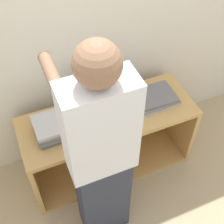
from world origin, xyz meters
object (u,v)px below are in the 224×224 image
laptop_open (106,106)px  person (101,159)px  laptop_stack_left (59,125)px  laptop_stack_right (153,99)px

laptop_open → person: bearing=-114.4°
laptop_open → laptop_stack_left: 0.39m
laptop_open → laptop_stack_left: size_ratio=0.96×
laptop_stack_left → laptop_stack_right: bearing=-0.0°
laptop_stack_left → laptop_stack_right: 0.77m
laptop_stack_left → person: bearing=-73.7°
laptop_open → person: size_ratio=0.20×
laptop_open → laptop_stack_right: laptop_open is taller
laptop_stack_left → person: size_ratio=0.21×
laptop_stack_right → person: (-0.62, -0.48, 0.18)m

